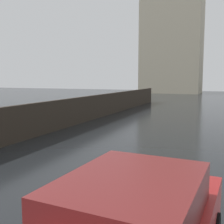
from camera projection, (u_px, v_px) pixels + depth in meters
name	position (u px, v px, depth m)	size (l,w,h in m)	color
distant_tower	(172.00, 33.00, 49.80)	(10.21, 6.96, 20.91)	#B2A88E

